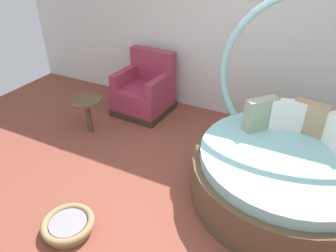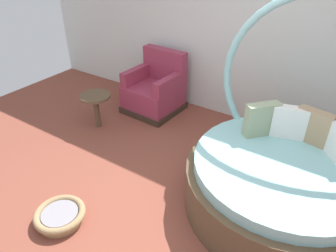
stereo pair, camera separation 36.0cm
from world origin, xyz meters
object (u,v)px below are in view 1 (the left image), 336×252
at_px(pet_basket, 68,225).
at_px(side_table, 87,105).
at_px(red_armchair, 145,91).
at_px(round_daybed, 286,163).

height_order(pet_basket, side_table, side_table).
distance_m(red_armchair, side_table, 1.01).
height_order(round_daybed, side_table, round_daybed).
bearing_deg(pet_basket, round_daybed, 40.56).
relative_size(red_armchair, side_table, 1.81).
xyz_separation_m(pet_basket, side_table, (-0.97, 1.53, 0.35)).
bearing_deg(round_daybed, pet_basket, -139.44).
bearing_deg(red_armchair, side_table, -113.47).
distance_m(red_armchair, pet_basket, 2.53).
distance_m(round_daybed, side_table, 2.70).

